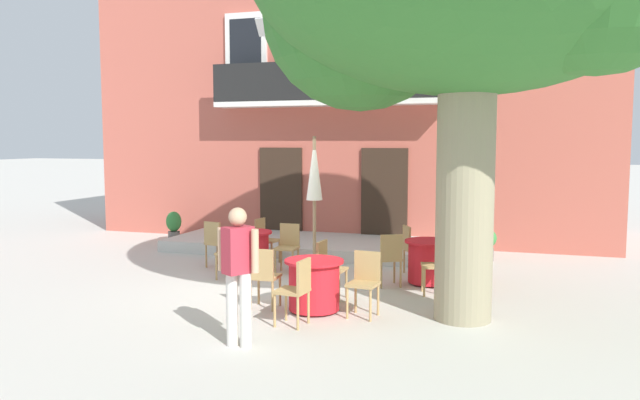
{
  "coord_description": "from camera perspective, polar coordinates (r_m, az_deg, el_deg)",
  "views": [
    {
      "loc": [
        3.71,
        -9.27,
        2.48
      ],
      "look_at": [
        -0.05,
        2.36,
        1.3
      ],
      "focal_mm": 34.79,
      "sensor_mm": 36.0,
      "label": 1
    }
  ],
  "objects": [
    {
      "name": "cafe_chair_middle_3",
      "position": [
        12.55,
        -5.11,
        -3.45
      ],
      "size": [
        0.44,
        0.44,
        0.91
      ],
      "color": "tan",
      "rests_on": "ground"
    },
    {
      "name": "ground_planter_left",
      "position": [
        15.52,
        -13.3,
        -2.27
      ],
      "size": [
        0.37,
        0.37,
        0.75
      ],
      "color": "slate",
      "rests_on": "ground"
    },
    {
      "name": "cafe_chair_near_tree_3",
      "position": [
        9.75,
        0.74,
        -6.03
      ],
      "size": [
        0.43,
        0.43,
        0.91
      ],
      "color": "tan",
      "rests_on": "ground"
    },
    {
      "name": "ground_plane",
      "position": [
        10.29,
        -3.83,
        -8.45
      ],
      "size": [
        120.0,
        120.0,
        0.0
      ],
      "primitive_type": "plane",
      "color": "beige"
    },
    {
      "name": "cafe_chair_front_0",
      "position": [
        11.16,
        13.75,
        -4.71
      ],
      "size": [
        0.51,
        0.51,
        0.91
      ],
      "color": "tan",
      "rests_on": "ground"
    },
    {
      "name": "cafe_chair_front_3",
      "position": [
        10.18,
        10.9,
        -5.64
      ],
      "size": [
        0.48,
        0.48,
        0.91
      ],
      "color": "tan",
      "rests_on": "ground"
    },
    {
      "name": "cafe_chair_middle_0",
      "position": [
        12.27,
        -9.56,
        -3.71
      ],
      "size": [
        0.47,
        0.47,
        0.91
      ],
      "color": "tan",
      "rests_on": "ground"
    },
    {
      "name": "cafe_table_front",
      "position": [
        10.93,
        10.05,
        -5.58
      ],
      "size": [
        0.86,
        0.86,
        0.76
      ],
      "color": "red",
      "rests_on": "ground"
    },
    {
      "name": "pedestrian_near_entrance",
      "position": [
        7.5,
        -7.53,
        -6.26
      ],
      "size": [
        0.53,
        0.4,
        1.69
      ],
      "color": "silver",
      "rests_on": "ground"
    },
    {
      "name": "building_facade",
      "position": [
        16.87,
        3.08,
        9.82
      ],
      "size": [
        13.0,
        5.09,
        7.5
      ],
      "color": "#BC5B4C",
      "rests_on": "ground"
    },
    {
      "name": "cafe_chair_front_1",
      "position": [
        11.58,
        8.46,
        -4.25
      ],
      "size": [
        0.54,
        0.54,
        0.91
      ],
      "color": "tan",
      "rests_on": "ground"
    },
    {
      "name": "cafe_chair_near_tree_2",
      "position": [
        8.84,
        4.14,
        -7.26
      ],
      "size": [
        0.44,
        0.44,
        0.91
      ],
      "color": "tan",
      "rests_on": "ground"
    },
    {
      "name": "cafe_chair_middle_2",
      "position": [
        11.68,
        -2.96,
        -4.1
      ],
      "size": [
        0.42,
        0.42,
        0.91
      ],
      "color": "tan",
      "rests_on": "ground"
    },
    {
      "name": "cafe_chair_middle_1",
      "position": [
        11.19,
        -8.01,
        -4.58
      ],
      "size": [
        0.43,
        0.43,
        0.91
      ],
      "color": "tan",
      "rests_on": "ground"
    },
    {
      "name": "cafe_table_near_tree",
      "position": [
        9.07,
        -0.54,
        -7.8
      ],
      "size": [
        0.86,
        0.86,
        0.76
      ],
      "color": "red",
      "rests_on": "ground"
    },
    {
      "name": "cafe_table_middle",
      "position": [
        11.89,
        -6.51,
        -4.63
      ],
      "size": [
        0.86,
        0.86,
        0.76
      ],
      "color": "red",
      "rests_on": "ground"
    },
    {
      "name": "ground_planter_right",
      "position": [
        13.24,
        14.97,
        -3.8
      ],
      "size": [
        0.45,
        0.45,
        0.68
      ],
      "color": "slate",
      "rests_on": "ground"
    },
    {
      "name": "cafe_chair_front_2",
      "position": [
        10.59,
        6.41,
        -5.14
      ],
      "size": [
        0.54,
        0.54,
        0.91
      ],
      "color": "tan",
      "rests_on": "ground"
    },
    {
      "name": "cafe_chair_near_tree_1",
      "position": [
        8.34,
        -2.15,
        -8.02
      ],
      "size": [
        0.43,
        0.43,
        0.91
      ],
      "color": "tan",
      "rests_on": "ground"
    },
    {
      "name": "cafe_chair_near_tree_0",
      "position": [
        9.19,
        -5.22,
        -6.77
      ],
      "size": [
        0.42,
        0.42,
        0.91
      ],
      "color": "tan",
      "rests_on": "ground"
    },
    {
      "name": "cafe_umbrella",
      "position": [
        10.71,
        -0.52,
        1.16
      ],
      "size": [
        0.44,
        0.44,
        2.55
      ],
      "color": "#997A56",
      "rests_on": "ground"
    },
    {
      "name": "entrance_step_platform",
      "position": [
        13.96,
        -0.36,
        -4.19
      ],
      "size": [
        6.66,
        2.4,
        0.25
      ],
      "primitive_type": "cube",
      "color": "silver",
      "rests_on": "ground"
    }
  ]
}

